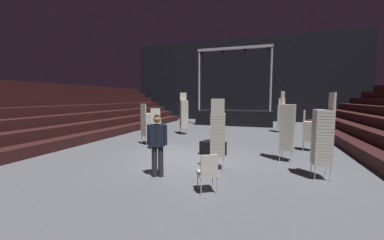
# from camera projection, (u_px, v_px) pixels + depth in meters

# --- Properties ---
(ground_plane) EXTENTS (22.00, 30.00, 0.10)m
(ground_plane) POSITION_uv_depth(u_px,v_px,m) (194.00, 159.00, 8.54)
(ground_plane) COLOR #515459
(arena_end_wall) EXTENTS (22.00, 0.30, 8.00)m
(arena_end_wall) POSITION_uv_depth(u_px,v_px,m) (240.00, 80.00, 22.33)
(arena_end_wall) COLOR black
(arena_end_wall) RESTS_ON ground_plane
(bleacher_bank_left) EXTENTS (5.25, 24.00, 3.15)m
(bleacher_bank_left) POSITION_uv_depth(u_px,v_px,m) (48.00, 111.00, 11.94)
(bleacher_bank_left) COLOR black
(bleacher_bank_left) RESTS_ON ground_plane
(stage_riser) EXTENTS (6.08, 2.69, 6.16)m
(stage_riser) POSITION_uv_depth(u_px,v_px,m) (234.00, 116.00, 19.10)
(stage_riser) COLOR black
(stage_riser) RESTS_ON ground_plane
(man_with_tie) EXTENTS (0.57, 0.35, 1.79)m
(man_with_tie) POSITION_uv_depth(u_px,v_px,m) (157.00, 141.00, 6.40)
(man_with_tie) COLOR black
(man_with_tie) RESTS_ON ground_plane
(chair_stack_front_left) EXTENTS (0.52, 0.52, 1.71)m
(chair_stack_front_left) POSITION_uv_depth(u_px,v_px,m) (308.00, 131.00, 9.64)
(chair_stack_front_left) COLOR #B2B5BA
(chair_stack_front_left) RESTS_ON ground_plane
(chair_stack_front_right) EXTENTS (0.50, 0.50, 2.22)m
(chair_stack_front_right) POSITION_uv_depth(u_px,v_px,m) (218.00, 134.00, 7.14)
(chair_stack_front_right) COLOR #B2B5BA
(chair_stack_front_right) RESTS_ON ground_plane
(chair_stack_mid_left) EXTENTS (0.54, 0.54, 2.48)m
(chair_stack_mid_left) POSITION_uv_depth(u_px,v_px,m) (287.00, 127.00, 8.01)
(chair_stack_mid_left) COLOR #B2B5BA
(chair_stack_mid_left) RESTS_ON ground_plane
(chair_stack_mid_right) EXTENTS (0.49, 0.49, 2.22)m
(chair_stack_mid_right) POSITION_uv_depth(u_px,v_px,m) (281.00, 115.00, 14.75)
(chair_stack_mid_right) COLOR #B2B5BA
(chair_stack_mid_right) RESTS_ON ground_plane
(chair_stack_mid_centre) EXTENTS (0.48, 0.48, 2.39)m
(chair_stack_mid_centre) POSITION_uv_depth(u_px,v_px,m) (323.00, 136.00, 6.23)
(chair_stack_mid_centre) COLOR #B2B5BA
(chair_stack_mid_centre) RESTS_ON ground_plane
(chair_stack_rear_left) EXTENTS (0.59, 0.59, 1.96)m
(chair_stack_rear_left) POSITION_uv_depth(u_px,v_px,m) (147.00, 124.00, 10.92)
(chair_stack_rear_left) COLOR #B2B5BA
(chair_stack_rear_left) RESTS_ON ground_plane
(chair_stack_rear_right) EXTENTS (0.61, 0.61, 2.56)m
(chair_stack_rear_right) POSITION_uv_depth(u_px,v_px,m) (184.00, 114.00, 13.91)
(chair_stack_rear_right) COLOR #B2B5BA
(chair_stack_rear_right) RESTS_ON ground_plane
(chair_stack_rear_centre) EXTENTS (0.57, 0.57, 1.79)m
(chair_stack_rear_centre) POSITION_uv_depth(u_px,v_px,m) (156.00, 129.00, 9.96)
(chair_stack_rear_centre) COLOR #B2B5BA
(chair_stack_rear_centre) RESTS_ON ground_plane
(equipment_road_case) EXTENTS (1.05, 0.88, 0.52)m
(equipment_road_case) POSITION_uv_depth(u_px,v_px,m) (213.00, 148.00, 8.95)
(equipment_road_case) COLOR black
(equipment_road_case) RESTS_ON ground_plane
(loose_chair_near_man) EXTENTS (0.60, 0.60, 0.95)m
(loose_chair_near_man) POSITION_uv_depth(u_px,v_px,m) (208.00, 171.00, 5.36)
(loose_chair_near_man) COLOR #B2B5BA
(loose_chair_near_man) RESTS_ON ground_plane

